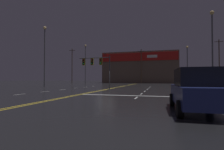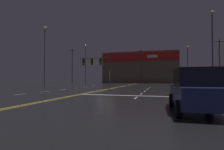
{
  "view_description": "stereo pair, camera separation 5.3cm",
  "coord_description": "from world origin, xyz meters",
  "px_view_note": "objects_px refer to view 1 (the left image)",
  "views": [
    {
      "loc": [
        7.12,
        -22.06,
        1.42
      ],
      "look_at": [
        0.0,
        3.19,
        2.0
      ],
      "focal_mm": 28.0,
      "sensor_mm": 36.0,
      "label": 1
    },
    {
      "loc": [
        7.17,
        -22.05,
        1.42
      ],
      "look_at": [
        0.0,
        3.19,
        2.0
      ],
      "focal_mm": 28.0,
      "sensor_mm": 36.0,
      "label": 2
    }
  ],
  "objects_px": {
    "traffic_signal_median": "(96,63)",
    "streetlight_far_right": "(45,49)",
    "traffic_signal_corner_northeast": "(182,74)",
    "parked_car": "(197,90)",
    "streetlight_near_left": "(85,59)",
    "streetlight_far_median": "(212,40)",
    "streetlight_median_approach": "(187,60)"
  },
  "relations": [
    {
      "from": "traffic_signal_median",
      "to": "streetlight_near_left",
      "type": "distance_m",
      "value": 26.75
    },
    {
      "from": "streetlight_far_median",
      "to": "parked_car",
      "type": "relative_size",
      "value": 2.47
    },
    {
      "from": "traffic_signal_corner_northeast",
      "to": "parked_car",
      "type": "distance_m",
      "value": 24.93
    },
    {
      "from": "streetlight_near_left",
      "to": "streetlight_far_median",
      "type": "distance_m",
      "value": 34.65
    },
    {
      "from": "traffic_signal_corner_northeast",
      "to": "parked_car",
      "type": "relative_size",
      "value": 0.72
    },
    {
      "from": "traffic_signal_corner_northeast",
      "to": "streetlight_median_approach",
      "type": "xyz_separation_m",
      "value": [
        2.46,
        11.91,
        3.66
      ]
    },
    {
      "from": "traffic_signal_corner_northeast",
      "to": "streetlight_median_approach",
      "type": "height_order",
      "value": "streetlight_median_approach"
    },
    {
      "from": "traffic_signal_median",
      "to": "streetlight_far_median",
      "type": "height_order",
      "value": "streetlight_far_median"
    },
    {
      "from": "streetlight_median_approach",
      "to": "parked_car",
      "type": "xyz_separation_m",
      "value": [
        -4.57,
        -36.72,
        -5.02
      ]
    },
    {
      "from": "traffic_signal_median",
      "to": "streetlight_median_approach",
      "type": "bearing_deg",
      "value": 55.24
    },
    {
      "from": "traffic_signal_corner_northeast",
      "to": "traffic_signal_median",
      "type": "bearing_deg",
      "value": -142.1
    },
    {
      "from": "traffic_signal_median",
      "to": "streetlight_median_approach",
      "type": "distance_m",
      "value": 26.56
    },
    {
      "from": "streetlight_near_left",
      "to": "streetlight_far_right",
      "type": "relative_size",
      "value": 1.07
    },
    {
      "from": "parked_car",
      "to": "streetlight_far_right",
      "type": "bearing_deg",
      "value": 139.96
    },
    {
      "from": "traffic_signal_corner_northeast",
      "to": "parked_car",
      "type": "xyz_separation_m",
      "value": [
        -2.11,
        -24.8,
        -1.36
      ]
    },
    {
      "from": "traffic_signal_median",
      "to": "streetlight_near_left",
      "type": "relative_size",
      "value": 0.41
    },
    {
      "from": "traffic_signal_corner_northeast",
      "to": "streetlight_near_left",
      "type": "xyz_separation_m",
      "value": [
        -24.92,
        13.68,
        4.79
      ]
    },
    {
      "from": "traffic_signal_median",
      "to": "streetlight_far_right",
      "type": "bearing_deg",
      "value": 165.15
    },
    {
      "from": "traffic_signal_median",
      "to": "streetlight_far_median",
      "type": "bearing_deg",
      "value": 11.44
    },
    {
      "from": "parked_car",
      "to": "traffic_signal_median",
      "type": "bearing_deg",
      "value": 125.07
    },
    {
      "from": "streetlight_near_left",
      "to": "traffic_signal_corner_northeast",
      "type": "bearing_deg",
      "value": -28.76
    },
    {
      "from": "traffic_signal_corner_northeast",
      "to": "streetlight_far_right",
      "type": "distance_m",
      "value": 24.73
    },
    {
      "from": "traffic_signal_corner_northeast",
      "to": "streetlight_near_left",
      "type": "height_order",
      "value": "streetlight_near_left"
    },
    {
      "from": "traffic_signal_corner_northeast",
      "to": "streetlight_far_median",
      "type": "xyz_separation_m",
      "value": [
        3.15,
        -6.63,
        4.44
      ]
    },
    {
      "from": "streetlight_near_left",
      "to": "streetlight_far_median",
      "type": "bearing_deg",
      "value": -35.89
    },
    {
      "from": "streetlight_near_left",
      "to": "parked_car",
      "type": "distance_m",
      "value": 45.16
    },
    {
      "from": "streetlight_far_right",
      "to": "parked_car",
      "type": "height_order",
      "value": "streetlight_far_right"
    },
    {
      "from": "streetlight_near_left",
      "to": "streetlight_far_right",
      "type": "distance_m",
      "value": 20.74
    },
    {
      "from": "traffic_signal_median",
      "to": "parked_car",
      "type": "relative_size",
      "value": 1.07
    },
    {
      "from": "streetlight_median_approach",
      "to": "parked_car",
      "type": "relative_size",
      "value": 2.14
    },
    {
      "from": "traffic_signal_median",
      "to": "parked_car",
      "type": "distance_m",
      "value": 18.5
    },
    {
      "from": "streetlight_near_left",
      "to": "streetlight_median_approach",
      "type": "distance_m",
      "value": 27.46
    }
  ]
}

